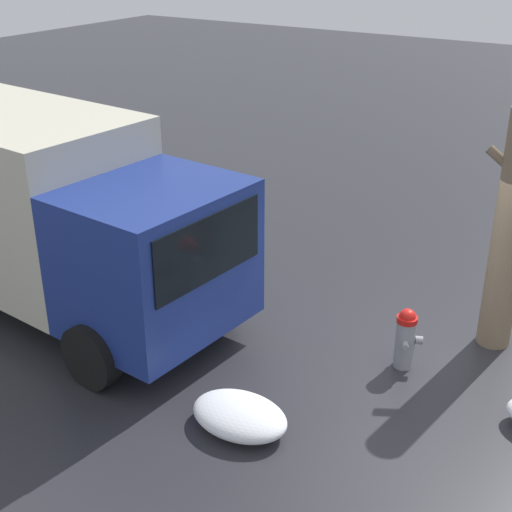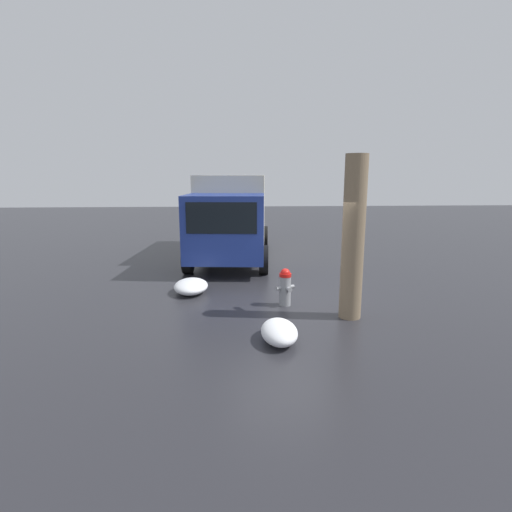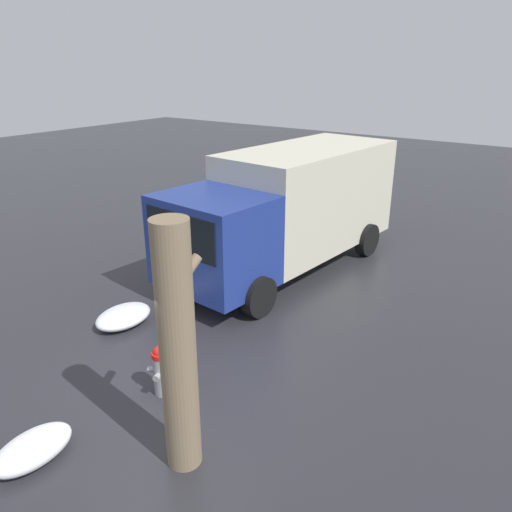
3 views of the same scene
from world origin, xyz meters
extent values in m
plane|color=#28282D|center=(0.00, 0.00, 0.00)|extent=(60.00, 60.00, 0.00)
cylinder|color=gray|center=(0.00, 0.00, 0.35)|extent=(0.27, 0.27, 0.70)
cylinder|color=red|center=(0.00, 0.00, 0.74)|extent=(0.28, 0.28, 0.08)
sphere|color=red|center=(0.00, 0.00, 0.78)|extent=(0.23, 0.23, 0.23)
cylinder|color=gray|center=(-0.17, -0.07, 0.44)|extent=(0.14, 0.14, 0.11)
cylinder|color=gray|center=(0.07, -0.17, 0.44)|extent=(0.12, 0.13, 0.09)
cylinder|color=gray|center=(-0.07, 0.17, 0.44)|extent=(0.12, 0.13, 0.09)
cylinder|color=#7F6B51|center=(-0.88, -1.30, 1.73)|extent=(0.47, 0.47, 3.46)
cylinder|color=#7F6B51|center=(-0.66, -1.30, 2.70)|extent=(0.54, 0.13, 0.43)
cube|color=navy|center=(3.11, 1.45, 1.45)|extent=(2.11, 2.52, 2.01)
cube|color=black|center=(2.14, 1.53, 1.85)|extent=(0.20, 1.98, 0.88)
cylinder|color=black|center=(3.10, 0.26, 0.45)|extent=(0.92, 0.35, 0.90)
cylinder|color=black|center=(3.30, 2.62, 0.45)|extent=(0.92, 0.35, 0.90)
cylinder|color=black|center=(7.76, -0.14, 0.45)|extent=(0.92, 0.35, 0.90)
ellipsoid|color=white|center=(1.17, 2.33, 0.17)|extent=(1.24, 0.87, 0.35)
camera|label=1|loc=(-2.74, 8.11, 5.59)|focal=50.00mm
camera|label=2|loc=(-8.99, 1.23, 3.05)|focal=28.00mm
camera|label=3|loc=(-4.65, -5.19, 5.13)|focal=35.00mm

